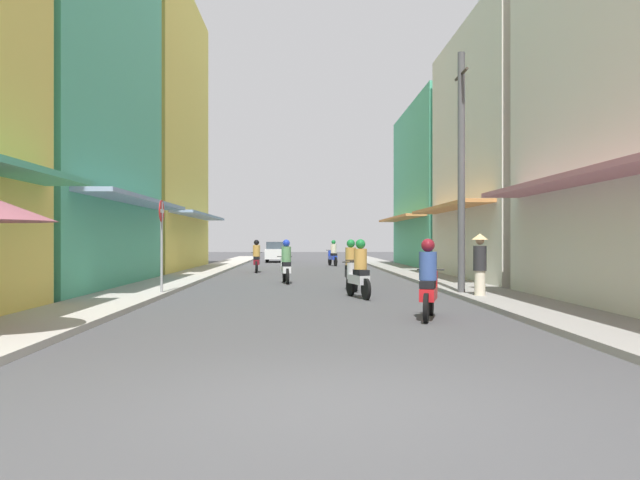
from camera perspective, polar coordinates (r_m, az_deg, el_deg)
name	(u,v)px	position (r m, az deg, el deg)	size (l,w,h in m)	color
ground_plane	(306,275)	(27.71, -1.24, -3.24)	(113.45, 113.45, 0.00)	#424244
sidewalk_left	(195,274)	(28.09, -11.28, -3.07)	(1.95, 59.57, 0.12)	#ADA89E
sidewalk_right	(417,274)	(28.18, 8.78, -3.06)	(1.95, 59.57, 0.12)	gray
building_left_mid	(29,33)	(22.91, -24.87, 16.67)	(7.05, 10.62, 16.27)	#4CB28C
building_left_far	(132,131)	(33.83, -16.71, 9.42)	(7.05, 12.12, 14.23)	#EFD159
building_right_mid	(537,154)	(25.83, 19.08, 7.39)	(7.05, 10.07, 9.78)	silver
building_right_far	(461,187)	(36.69, 12.68, 4.70)	(7.05, 11.60, 9.16)	#4CB28C
motorbike_silver	(358,272)	(16.84, 3.50, -2.90)	(0.66, 1.77, 1.58)	black
motorbike_blue	(333,254)	(38.20, 1.17, -1.30)	(0.65, 1.78, 1.58)	black
motorbike_maroon	(257,258)	(30.49, -5.78, -1.62)	(0.55, 1.81, 1.58)	black
motorbike_red	(429,283)	(12.48, 9.83, -3.89)	(0.69, 1.76, 1.58)	black
motorbike_black	(352,268)	(19.42, 2.89, -2.52)	(0.55, 1.81, 1.58)	black
motorbike_white	(286,264)	(22.65, -3.12, -2.17)	(0.55, 1.81, 1.58)	black
parked_car	(278,252)	(45.10, -3.85, -1.07)	(1.87, 4.14, 1.45)	silver
pedestrian_far	(480,263)	(16.77, 14.31, -2.00)	(0.44, 0.44, 1.72)	beige
utility_pole	(461,172)	(17.79, 12.71, 6.07)	(0.20, 1.20, 6.72)	#4C4C4F
street_sign_no_entry	(162,234)	(17.75, -14.18, 0.52)	(0.07, 0.60, 2.65)	gray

